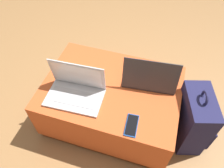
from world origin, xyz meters
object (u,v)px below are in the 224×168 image
Objects in this scene: laptop_near at (76,90)px; laptop_far at (150,77)px; backpack at (194,121)px; cell_phone at (132,125)px.

laptop_near is 0.99× the size of laptop_far.
backpack is (0.80, 0.13, -0.21)m from laptop_near.
backpack is at bearing 28.90° from cell_phone.
cell_phone is 0.29× the size of backpack.
laptop_near reaches higher than cell_phone.
laptop_far reaches higher than laptop_near.
backpack is (0.36, -0.11, -0.21)m from laptop_far.
cell_phone is 0.49m from backpack.
backpack is at bearing 6.45° from laptop_near.
laptop_far is at bearing 56.14° from backpack.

